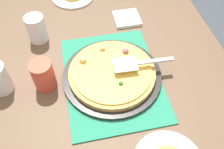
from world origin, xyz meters
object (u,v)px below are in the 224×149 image
object	(u,v)px
pizza_pan	(112,76)
cup_far	(43,75)
pizza	(112,72)
napkin_stack	(127,19)
cup_corner	(37,29)
pizza_server	(138,63)

from	to	relation	value
pizza_pan	cup_far	distance (m)	0.26
pizza_pan	pizza	xyz separation A→B (m)	(-0.00, -0.00, 0.02)
pizza_pan	napkin_stack	size ratio (longest dim) A/B	3.17
cup_corner	pizza_server	distance (m)	0.46
pizza	cup_corner	size ratio (longest dim) A/B	2.75
cup_far	napkin_stack	world-z (taller)	cup_far
pizza_pan	pizza_server	bearing A→B (deg)	87.68
pizza	cup_corner	distance (m)	0.39
cup_corner	napkin_stack	distance (m)	0.42
pizza	cup_far	world-z (taller)	cup_far
cup_far	pizza_server	distance (m)	0.35
cup_far	pizza_server	world-z (taller)	cup_far
pizza_pan	napkin_stack	world-z (taller)	pizza_pan
cup_far	cup_corner	distance (m)	0.26
cup_far	cup_corner	bearing A→B (deg)	-175.46
cup_corner	pizza_server	xyz separation A→B (m)	(0.28, 0.37, 0.01)
cup_far	cup_corner	size ratio (longest dim) A/B	1.00
pizza	napkin_stack	distance (m)	0.36
cup_corner	cup_far	bearing A→B (deg)	4.54
pizza_pan	cup_far	xyz separation A→B (m)	(-0.02, -0.25, 0.05)
cup_far	napkin_stack	bearing A→B (deg)	128.68
pizza	napkin_stack	size ratio (longest dim) A/B	2.75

